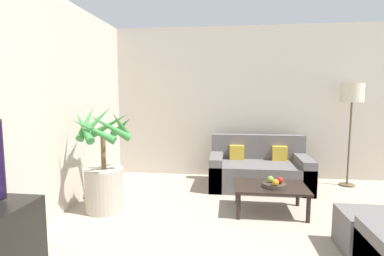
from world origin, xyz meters
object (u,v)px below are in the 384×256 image
object	(u,v)px
apple_red	(280,180)
apple_green	(270,179)
floor_lamp	(352,98)
ottoman	(375,233)
potted_palm	(104,173)
coffee_table	(270,189)
fruit_bowl	(274,185)
sofa_loveseat	(259,170)
orange_fruit	(276,182)

from	to	relation	value
apple_red	apple_green	world-z (taller)	same
floor_lamp	apple_green	world-z (taller)	floor_lamp
apple_red	ottoman	distance (m)	1.14
potted_palm	coffee_table	bearing A→B (deg)	5.39
coffee_table	apple_red	xyz separation A→B (m)	(0.11, -0.06, 0.13)
coffee_table	fruit_bowl	size ratio (longest dim) A/B	3.22
floor_lamp	coffee_table	distance (m)	2.24
sofa_loveseat	apple_red	bearing A→B (deg)	-82.65
fruit_bowl	ottoman	distance (m)	1.17
fruit_bowl	orange_fruit	bearing A→B (deg)	-90.07
potted_palm	apple_green	size ratio (longest dim) A/B	17.02
floor_lamp	apple_green	xyz separation A→B (m)	(-1.43, -1.34, -1.01)
orange_fruit	ottoman	bearing A→B (deg)	-41.50
apple_red	apple_green	size ratio (longest dim) A/B	1.01
potted_palm	apple_green	world-z (taller)	potted_palm
sofa_loveseat	potted_palm	bearing A→B (deg)	-148.60
potted_palm	orange_fruit	bearing A→B (deg)	1.05
fruit_bowl	coffee_table	bearing A→B (deg)	121.08
floor_lamp	orange_fruit	world-z (taller)	floor_lamp
apple_red	orange_fruit	world-z (taller)	apple_red
fruit_bowl	apple_green	bearing A→B (deg)	145.66
potted_palm	apple_red	size ratio (longest dim) A/B	16.87
coffee_table	orange_fruit	xyz separation A→B (m)	(0.04, -0.16, 0.13)
floor_lamp	apple_green	distance (m)	2.20
potted_palm	apple_green	xyz separation A→B (m)	(2.11, 0.17, -0.05)
fruit_bowl	apple_red	bearing A→B (deg)	1.32
coffee_table	orange_fruit	world-z (taller)	orange_fruit
floor_lamp	apple_red	world-z (taller)	floor_lamp
sofa_loveseat	apple_red	distance (m)	1.15
potted_palm	floor_lamp	distance (m)	3.96
orange_fruit	coffee_table	bearing A→B (deg)	103.75
apple_red	potted_palm	bearing A→B (deg)	-176.49
floor_lamp	coffee_table	size ratio (longest dim) A/B	1.86
floor_lamp	ottoman	xyz separation A→B (m)	(-0.56, -2.19, -1.25)
sofa_loveseat	ottoman	world-z (taller)	sofa_loveseat
floor_lamp	fruit_bowl	distance (m)	2.22
coffee_table	apple_red	size ratio (longest dim) A/B	10.93
sofa_loveseat	fruit_bowl	distance (m)	1.14
coffee_table	floor_lamp	bearing A→B (deg)	42.64
apple_green	orange_fruit	bearing A→B (deg)	-70.37
potted_palm	ottoman	world-z (taller)	potted_palm
floor_lamp	fruit_bowl	size ratio (longest dim) A/B	6.00
orange_fruit	apple_red	bearing A→B (deg)	55.58
fruit_bowl	apple_red	distance (m)	0.09
sofa_loveseat	floor_lamp	xyz separation A→B (m)	(1.46, 0.24, 1.18)
sofa_loveseat	coffee_table	bearing A→B (deg)	-87.82
apple_green	ottoman	xyz separation A→B (m)	(0.87, -0.85, -0.25)
coffee_table	apple_green	world-z (taller)	apple_green
ottoman	potted_palm	bearing A→B (deg)	167.00
orange_fruit	fruit_bowl	bearing A→B (deg)	89.93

